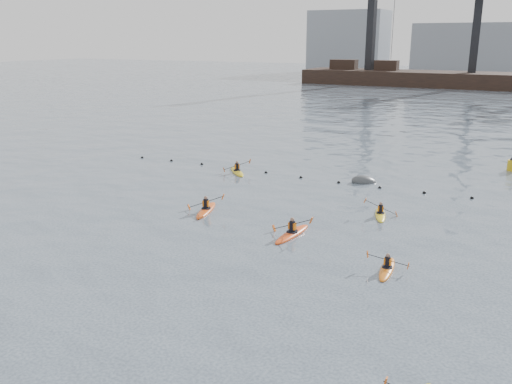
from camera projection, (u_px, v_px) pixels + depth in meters
ground at (120, 315)px, 20.40m from camera, size 400.00×400.00×0.00m
float_line at (320, 179)px, 39.87m from camera, size 33.24×0.73×0.24m
barge_pier at (470, 78)px, 113.99m from camera, size 72.00×19.30×29.50m
skyline at (501, 41)px, 145.33m from camera, size 141.00×28.00×22.00m
kayaker_0 at (292, 233)px, 28.67m from camera, size 2.41×3.51×1.33m
kayaker_2 at (206, 209)px, 32.63m from camera, size 2.28×3.43×1.27m
kayaker_3 at (380, 214)px, 31.86m from camera, size 1.96×2.93×1.12m
kayaker_4 at (387, 268)px, 24.34m from camera, size 1.93×2.88×0.91m
kayaker_5 at (237, 171)px, 42.04m from camera, size 2.69×2.83×1.13m
mooring_buoy at (364, 182)px, 39.20m from camera, size 2.38×2.14×1.35m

